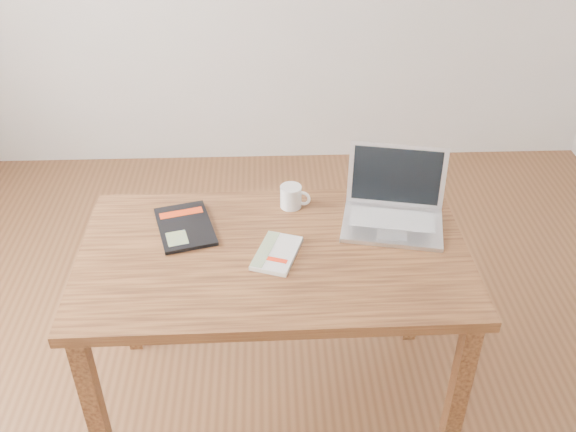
{
  "coord_description": "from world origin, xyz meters",
  "views": [
    {
      "loc": [
        -0.03,
        -1.67,
        2.08
      ],
      "look_at": [
        0.04,
        0.09,
        0.85
      ],
      "focal_mm": 40.0,
      "sensor_mm": 36.0,
      "label": 1
    }
  ],
  "objects_px": {
    "black_guidebook": "(185,226)",
    "coffee_mug": "(292,196)",
    "white_guidebook": "(277,253)",
    "laptop": "(394,207)",
    "desk": "(274,271)"
  },
  "relations": [
    {
      "from": "black_guidebook",
      "to": "coffee_mug",
      "type": "height_order",
      "value": "coffee_mug"
    },
    {
      "from": "desk",
      "to": "coffee_mug",
      "type": "height_order",
      "value": "coffee_mug"
    },
    {
      "from": "coffee_mug",
      "to": "black_guidebook",
      "type": "bearing_deg",
      "value": -144.31
    },
    {
      "from": "desk",
      "to": "coffee_mug",
      "type": "relative_size",
      "value": 11.74
    },
    {
      "from": "black_guidebook",
      "to": "coffee_mug",
      "type": "xyz_separation_m",
      "value": [
        0.38,
        0.12,
        0.04
      ]
    },
    {
      "from": "white_guidebook",
      "to": "black_guidebook",
      "type": "bearing_deg",
      "value": 171.3
    },
    {
      "from": "white_guidebook",
      "to": "laptop",
      "type": "distance_m",
      "value": 0.47
    },
    {
      "from": "black_guidebook",
      "to": "laptop",
      "type": "distance_m",
      "value": 0.74
    },
    {
      "from": "laptop",
      "to": "coffee_mug",
      "type": "height_order",
      "value": "laptop"
    },
    {
      "from": "desk",
      "to": "laptop",
      "type": "relative_size",
      "value": 3.31
    },
    {
      "from": "desk",
      "to": "laptop",
      "type": "height_order",
      "value": "laptop"
    },
    {
      "from": "white_guidebook",
      "to": "coffee_mug",
      "type": "bearing_deg",
      "value": 96.88
    },
    {
      "from": "white_guidebook",
      "to": "desk",
      "type": "bearing_deg",
      "value": 130.27
    },
    {
      "from": "white_guidebook",
      "to": "black_guidebook",
      "type": "distance_m",
      "value": 0.36
    },
    {
      "from": "white_guidebook",
      "to": "laptop",
      "type": "relative_size",
      "value": 0.59
    }
  ]
}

